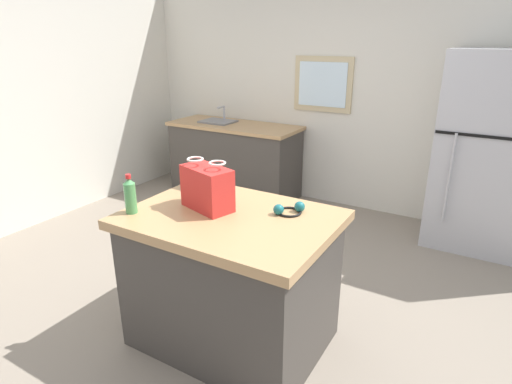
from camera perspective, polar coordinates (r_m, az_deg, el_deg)
The scene contains 9 objects.
ground at distance 3.19m, azimuth 0.28°, elevation -15.78°, with size 6.83×6.83×0.00m, color gray.
back_wall at distance 4.83m, azimuth 15.01°, elevation 12.72°, with size 5.69×0.13×2.60m.
kitchen_island at distance 2.71m, azimuth -3.30°, elevation -11.64°, with size 1.23×0.90×0.88m.
refrigerator at distance 4.33m, azimuth 28.31°, elevation 4.63°, with size 0.79×0.68×1.78m.
sink_counter at distance 5.27m, azimuth -2.95°, elevation 4.51°, with size 1.61×0.65×1.07m.
shopping_bag at distance 2.57m, azimuth -6.59°, elevation 0.57°, with size 0.36×0.26×0.31m.
small_box at distance 2.96m, azimuth -8.36°, elevation 1.34°, with size 0.16×0.10×0.09m, color #4775B7.
bottle at distance 2.60m, azimuth -16.58°, elevation -0.48°, with size 0.07×0.07×0.24m.
ear_defenders at distance 2.53m, azimuth 4.49°, elevation -2.37°, with size 0.21×0.21×0.06m.
Camera 1 is at (1.30, -2.23, 1.87)m, focal length 29.72 mm.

